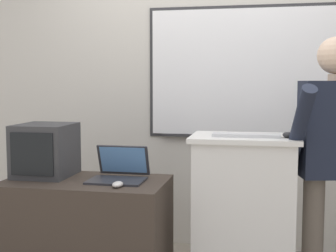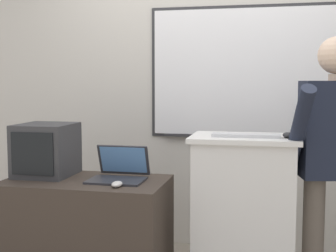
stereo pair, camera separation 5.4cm
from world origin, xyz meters
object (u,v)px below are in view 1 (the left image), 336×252
object	(u,v)px
laptop	(120,171)
computer_mouse_by_laptop	(118,184)
person_presenter	(333,151)
crt_monitor	(45,150)
computer_mouse_by_keyboard	(288,135)
side_desk	(87,237)
wireless_keyboard	(246,135)
lectern_podium	(244,215)

from	to	relation	value
laptop	computer_mouse_by_laptop	xyz separation A→B (m)	(0.05, -0.21, -0.04)
person_presenter	laptop	bearing A→B (deg)	175.03
computer_mouse_by_laptop	laptop	bearing A→B (deg)	103.83
crt_monitor	computer_mouse_by_keyboard	bearing A→B (deg)	2.82
computer_mouse_by_laptop	computer_mouse_by_keyboard	xyz separation A→B (m)	(0.98, 0.31, 0.28)
side_desk	computer_mouse_by_keyboard	world-z (taller)	computer_mouse_by_keyboard
wireless_keyboard	person_presenter	bearing A→B (deg)	8.02
person_presenter	laptop	distance (m)	1.32
wireless_keyboard	crt_monitor	bearing A→B (deg)	-177.22
side_desk	laptop	distance (m)	0.48
laptop	wireless_keyboard	xyz separation A→B (m)	(0.79, 0.08, 0.23)
person_presenter	crt_monitor	xyz separation A→B (m)	(-1.82, -0.14, -0.02)
person_presenter	crt_monitor	size ratio (longest dim) A/B	4.35
computer_mouse_by_laptop	crt_monitor	size ratio (longest dim) A/B	0.27
lectern_podium	side_desk	world-z (taller)	lectern_podium
lectern_podium	crt_monitor	distance (m)	1.36
laptop	wireless_keyboard	bearing A→B (deg)	5.76
computer_mouse_by_keyboard	laptop	bearing A→B (deg)	-174.89
computer_mouse_by_keyboard	crt_monitor	distance (m)	1.55
person_presenter	computer_mouse_by_laptop	bearing A→B (deg)	-175.34
person_presenter	computer_mouse_by_laptop	xyz separation A→B (m)	(-1.25, -0.37, -0.18)
laptop	side_desk	bearing A→B (deg)	-163.56
lectern_podium	laptop	world-z (taller)	lectern_podium
laptop	computer_mouse_by_laptop	size ratio (longest dim) A/B	3.44
person_presenter	computer_mouse_by_laptop	world-z (taller)	person_presenter
laptop	computer_mouse_by_keyboard	xyz separation A→B (m)	(1.03, 0.09, 0.24)
wireless_keyboard	computer_mouse_by_keyboard	bearing A→B (deg)	3.02
person_presenter	crt_monitor	world-z (taller)	person_presenter
lectern_podium	computer_mouse_by_keyboard	xyz separation A→B (m)	(0.26, -0.05, 0.53)
laptop	crt_monitor	xyz separation A→B (m)	(-0.51, 0.02, 0.11)
side_desk	computer_mouse_by_laptop	xyz separation A→B (m)	(0.26, -0.15, 0.39)
wireless_keyboard	computer_mouse_by_keyboard	size ratio (longest dim) A/B	4.13
side_desk	computer_mouse_by_laptop	distance (m)	0.49
person_presenter	computer_mouse_by_laptop	size ratio (longest dim) A/B	16.32
side_desk	computer_mouse_by_keyboard	xyz separation A→B (m)	(1.24, 0.15, 0.67)
wireless_keyboard	computer_mouse_by_laptop	distance (m)	0.84
side_desk	person_presenter	distance (m)	1.63
lectern_podium	side_desk	bearing A→B (deg)	-168.58
lectern_podium	computer_mouse_by_laptop	world-z (taller)	lectern_podium
crt_monitor	person_presenter	bearing A→B (deg)	4.29
side_desk	computer_mouse_by_laptop	bearing A→B (deg)	-30.61
computer_mouse_by_keyboard	crt_monitor	xyz separation A→B (m)	(-1.55, -0.08, -0.13)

